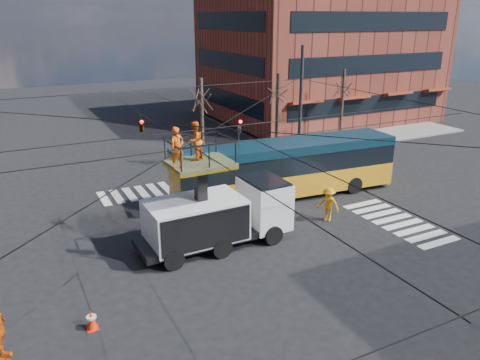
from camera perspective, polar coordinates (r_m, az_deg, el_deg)
The scene contains 12 objects.
ground at distance 19.81m, azimuth -2.67°, elevation -10.54°, with size 120.00×120.00×0.00m, color black.
sidewalk_ne at distance 47.18m, azimuth 10.15°, elevation 7.05°, with size 18.00×18.00×0.12m, color slate.
crosswalks at distance 19.81m, azimuth -2.68°, elevation -10.51°, with size 22.40×22.40×0.02m, color silver, non-canonical shape.
building_ne at distance 49.21m, azimuth 9.44°, elevation 15.76°, with size 20.06×16.06×14.00m.
overhead_network at distance 18.39m, azimuth -3.61°, elevation 1.66°, with size 24.24×24.24×8.00m.
tree_a at distance 31.99m, azimuth -4.71°, elevation 9.86°, with size 2.00×2.00×6.00m.
tree_b at distance 34.69m, azimuth 4.63°, elevation 10.60°, with size 2.00×2.00×6.00m.
tree_c at distance 38.15m, azimuth 12.49°, elevation 11.01°, with size 2.00×2.00×6.00m.
utility_truck at distance 20.81m, azimuth -2.71°, elevation -2.99°, with size 7.04×2.76×5.78m.
city_bus at distance 26.78m, azimuth 5.60°, elevation 1.56°, with size 13.24×3.70×3.20m.
traffic_cone at distance 16.90m, azimuth -17.65°, elevation -15.93°, with size 0.36×0.36×0.71m, color #FF2A0A.
flagger at distance 24.07m, azimuth 10.72°, elevation -2.91°, with size 1.15×0.66×1.77m, color orange.
Camera 1 is at (-6.99, -15.70, 9.86)m, focal length 35.00 mm.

